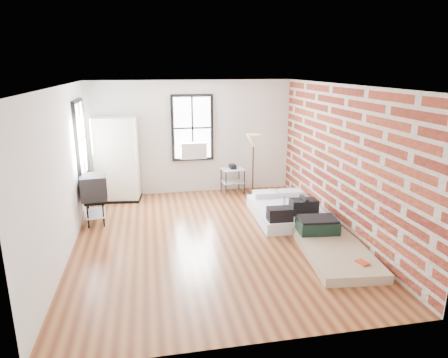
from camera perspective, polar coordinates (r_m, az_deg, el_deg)
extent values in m
plane|color=#5A2A17|center=(7.56, -1.72, -8.52)|extent=(6.00, 6.00, 0.00)
cube|color=silver|center=(10.01, -4.53, 5.91)|extent=(5.00, 0.01, 2.80)
cube|color=silver|center=(4.31, 4.56, -7.69)|extent=(5.00, 0.01, 2.80)
cube|color=silver|center=(7.16, -21.98, 0.79)|extent=(0.01, 6.00, 2.80)
cube|color=maroon|center=(7.87, 16.49, 2.58)|extent=(0.02, 6.00, 2.80)
cube|color=white|center=(6.89, -1.91, 13.20)|extent=(5.00, 6.00, 0.01)
cube|color=white|center=(9.92, -4.53, 7.28)|extent=(0.90, 0.02, 1.50)
cube|color=black|center=(9.90, -7.36, 7.18)|extent=(0.07, 0.08, 1.64)
cube|color=black|center=(10.00, -1.76, 7.40)|extent=(0.07, 0.08, 1.64)
cube|color=black|center=(9.85, -4.65, 11.82)|extent=(0.90, 0.08, 0.07)
cube|color=black|center=(10.08, -4.45, 2.88)|extent=(0.90, 0.08, 0.07)
cube|color=black|center=(9.91, -4.53, 7.27)|extent=(0.04, 0.02, 1.50)
cube|color=black|center=(9.91, -4.53, 7.27)|extent=(0.90, 0.02, 0.04)
cube|color=silver|center=(9.89, -4.39, 4.15)|extent=(0.62, 0.30, 0.40)
cube|color=white|center=(8.83, -19.72, 5.35)|extent=(0.02, 0.90, 1.50)
cube|color=black|center=(8.36, -20.33, 4.75)|extent=(0.08, 0.07, 1.64)
cube|color=black|center=(9.31, -19.42, 5.87)|extent=(0.08, 0.07, 1.64)
cube|color=black|center=(8.74, -20.34, 10.40)|extent=(0.08, 0.90, 0.07)
cube|color=black|center=(9.00, -19.39, 0.43)|extent=(0.08, 0.90, 0.07)
cube|color=black|center=(8.83, -19.66, 5.36)|extent=(0.02, 0.04, 1.50)
cube|color=black|center=(8.83, -19.66, 5.36)|extent=(0.02, 0.90, 0.04)
cube|color=white|center=(8.64, 9.00, -4.66)|extent=(1.43, 1.90, 0.24)
cube|color=white|center=(9.16, 5.92, -2.14)|extent=(0.55, 0.36, 0.12)
cube|color=white|center=(9.32, 9.41, -1.95)|extent=(0.55, 0.36, 0.12)
cube|color=black|center=(8.22, 11.31, -3.86)|extent=(0.55, 0.33, 0.29)
cylinder|color=black|center=(8.16, 11.37, -2.76)|extent=(0.09, 0.34, 0.08)
cube|color=black|center=(7.78, 7.96, -4.98)|extent=(0.48, 0.31, 0.25)
cylinder|color=#C1DBF9|center=(8.49, 8.54, -3.36)|extent=(0.07, 0.07, 0.21)
cylinder|color=#193CAF|center=(8.45, 8.57, -2.58)|extent=(0.04, 0.04, 0.03)
cube|color=tan|center=(7.13, 15.70, -10.03)|extent=(1.21, 2.04, 0.15)
cube|color=black|center=(7.64, 13.18, -6.51)|extent=(0.77, 0.58, 0.23)
cube|color=black|center=(7.59, 13.24, -5.58)|extent=(0.72, 0.54, 0.04)
cube|color=red|center=(6.70, 19.15, -11.21)|extent=(0.18, 0.23, 0.03)
cube|color=black|center=(9.97, -14.69, -2.73)|extent=(1.08, 0.71, 0.06)
cube|color=beige|center=(9.71, -15.09, 2.84)|extent=(1.03, 0.66, 1.93)
cylinder|color=black|center=(9.88, 0.29, -0.68)|extent=(0.02, 0.02, 0.61)
cylinder|color=black|center=(10.05, 2.93, -0.42)|extent=(0.02, 0.02, 0.61)
cylinder|color=black|center=(10.23, -0.42, -0.11)|extent=(0.02, 0.02, 0.61)
cylinder|color=black|center=(10.39, 2.15, 0.13)|extent=(0.02, 0.02, 0.61)
cube|color=silver|center=(10.05, 1.25, 1.42)|extent=(0.62, 0.52, 0.02)
cube|color=silver|center=(10.14, 1.24, -0.41)|extent=(0.59, 0.50, 0.02)
cube|color=black|center=(10.04, 1.26, 1.78)|extent=(0.16, 0.22, 0.11)
cylinder|color=black|center=(9.49, 4.06, -3.28)|extent=(0.23, 0.23, 0.03)
cylinder|color=black|center=(9.28, 4.15, 0.89)|extent=(0.03, 0.03, 1.41)
cone|color=tan|center=(9.12, 4.24, 5.43)|extent=(0.35, 0.35, 0.31)
cylinder|color=black|center=(8.37, -18.87, -5.09)|extent=(0.03, 0.03, 0.49)
cylinder|color=black|center=(8.37, -16.84, -4.93)|extent=(0.03, 0.03, 0.49)
cylinder|color=black|center=(8.93, -18.80, -3.78)|extent=(0.03, 0.03, 0.49)
cylinder|color=black|center=(8.92, -16.90, -3.63)|extent=(0.03, 0.03, 0.49)
cube|color=black|center=(8.57, -17.99, -2.78)|extent=(0.47, 0.75, 0.03)
cube|color=silver|center=(8.66, -17.83, -4.65)|extent=(0.45, 0.73, 0.02)
cube|color=black|center=(8.49, -18.14, -1.11)|extent=(0.55, 0.62, 0.49)
cube|color=black|center=(8.49, -16.48, -0.97)|extent=(0.07, 0.47, 0.40)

